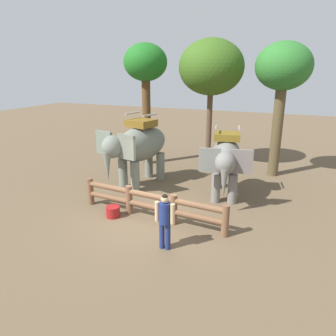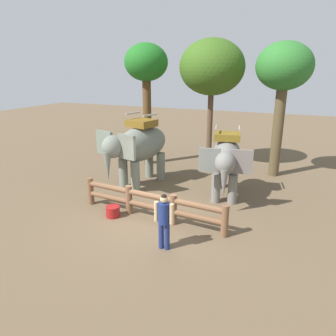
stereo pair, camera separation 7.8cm
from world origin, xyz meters
The scene contains 9 objects.
ground_plane centered at (0.00, 0.00, 0.00)m, with size 60.00×60.00×0.00m, color brown.
log_fence centered at (0.00, 0.01, 0.60)m, with size 5.57×0.67×1.05m.
elephant_near_left centered at (-1.96, 2.85, 1.79)m, with size 2.41×3.81×3.19m.
elephant_center centered at (1.90, 2.92, 1.61)m, with size 2.07×3.41×2.86m.
tourist_woman_in_black centered at (1.23, -1.58, 0.99)m, with size 0.60×0.34×1.70m.
tree_far_left centered at (-3.13, 6.03, 5.05)m, with size 2.21×2.21×6.26m.
tree_back_center centered at (0.05, 6.95, 5.05)m, with size 3.23×3.23×6.46m.
tree_far_right centered at (3.45, 6.64, 4.91)m, with size 2.51×2.51×6.19m.
feed_bucket centered at (-1.28, -0.39, 0.19)m, with size 0.49×0.49×0.39m.
Camera 2 is at (4.55, -9.01, 5.03)m, focal length 33.91 mm.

